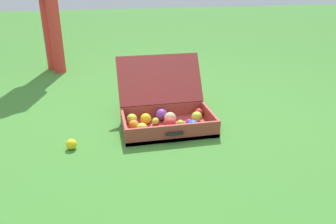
% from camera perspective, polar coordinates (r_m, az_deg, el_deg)
% --- Properties ---
extents(ground_plane, '(16.00, 16.00, 0.00)m').
position_cam_1_polar(ground_plane, '(2.21, -1.93, -3.90)').
color(ground_plane, '#3D7A2D').
extents(open_suitcase, '(0.61, 0.60, 0.43)m').
position_cam_1_polar(open_suitcase, '(2.30, -0.47, -0.18)').
color(open_suitcase, '#B23838').
rests_on(open_suitcase, ground).
extents(stray_ball_on_grass, '(0.06, 0.06, 0.06)m').
position_cam_1_polar(stray_ball_on_grass, '(2.11, -16.10, -5.28)').
color(stray_ball_on_grass, yellow).
rests_on(stray_ball_on_grass, ground).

